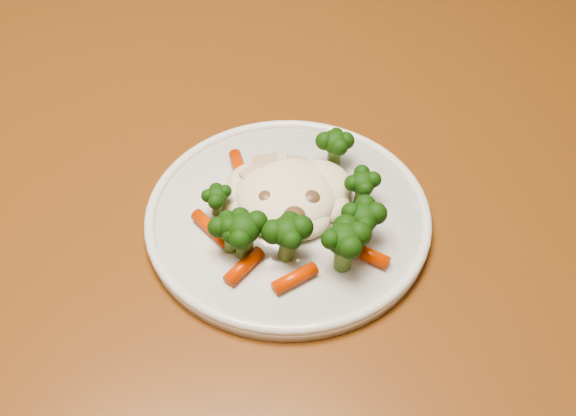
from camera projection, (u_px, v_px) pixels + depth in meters
name	position (u px, v px, depth m)	size (l,w,h in m)	color
dining_table	(294.00, 234.00, 0.80)	(1.13, 0.77, 0.75)	brown
plate	(288.00, 218.00, 0.66)	(0.26, 0.26, 0.01)	white
meal	(294.00, 205.00, 0.64)	(0.17, 0.17, 0.04)	#F7E8C5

